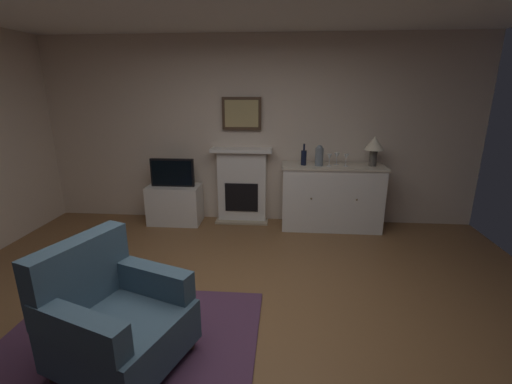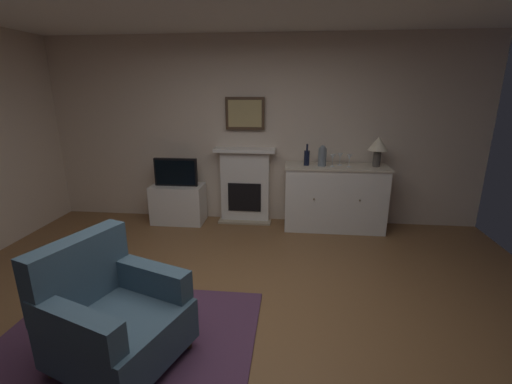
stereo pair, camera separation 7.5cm
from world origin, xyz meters
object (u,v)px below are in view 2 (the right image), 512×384
Objects in this scene: framed_picture at (245,114)px; wine_bottle at (307,157)px; tv_set at (176,172)px; tv_cabinet at (178,204)px; fireplace_unit at (245,185)px; wine_glass_center at (340,156)px; wine_glass_right at (349,158)px; armchair at (112,315)px; wine_glass_left at (333,157)px; vase_decorative at (322,156)px; sideboard_cabinet at (335,198)px; table_lamp at (378,146)px.

framed_picture is 1.06m from wine_bottle.
tv_cabinet is at bearing 90.00° from tv_set.
fireplace_unit is 1.42m from wine_glass_center.
fireplace_unit reaches higher than wine_glass_right.
wine_glass_left is at bearing 56.54° from armchair.
wine_glass_right reaches higher than tv_cabinet.
fireplace_unit is at bearing -90.00° from framed_picture.
tv_cabinet is at bearing 178.40° from wine_glass_right.
fireplace_unit is 1.02m from tv_set.
wine_glass_center is at bearing 19.96° from vase_decorative.
fireplace_unit is 1.77× the size of tv_set.
wine_bottle is at bearing 170.31° from vase_decorative.
armchair is (0.42, -2.72, -0.38)m from tv_set.
wine_glass_center is 0.16× the size of armchair.
wine_glass_left is at bearing -10.89° from fireplace_unit.
table_lamp is (0.52, 0.00, 0.73)m from sideboard_cabinet.
table_lamp reaches higher than tv_cabinet.
wine_bottle is 1.99m from tv_cabinet.
table_lamp reaches higher than armchair.
tv_cabinet is at bearing 178.14° from wine_glass_left.
wine_bottle is 0.34m from wine_glass_left.
wine_glass_left is at bearing -179.02° from wine_glass_right.
wine_glass_right is 0.22× the size of tv_cabinet.
tv_set is (-0.97, -0.23, -0.81)m from framed_picture.
wine_glass_right is at bearing -0.37° from vase_decorative.
wine_glass_center is at bearing -5.95° from fireplace_unit.
framed_picture is 0.89× the size of tv_set.
sideboard_cabinet is (1.28, -0.18, -0.09)m from fireplace_unit.
vase_decorative is at bearing -176.03° from table_lamp.
wine_glass_left is 3.27m from armchair.
tv_cabinet is at bearing -179.39° from wine_glass_center.
tv_cabinet is (-2.30, -0.02, -0.75)m from wine_glass_center.
framed_picture is 0.73× the size of tv_cabinet.
table_lamp is 2.92m from tv_cabinet.
fireplace_unit is 2.00× the size of framed_picture.
armchair is at bearing -123.46° from wine_glass_left.
fireplace_unit is at bearing 168.08° from vase_decorative.
wine_glass_center is at bearing 0.61° from tv_cabinet.
sideboard_cabinet is at bearing 56.09° from armchair.
sideboard_cabinet is at bearing 13.76° from vase_decorative.
vase_decorative is 0.38× the size of tv_cabinet.
armchair is (0.42, -2.74, 0.10)m from tv_cabinet.
table_lamp is (1.80, -0.22, -0.39)m from framed_picture.
framed_picture is at bearing 172.12° from wine_glass_center.
tv_cabinet is at bearing 179.62° from sideboard_cabinet.
tv_set is (-2.05, 0.04, -0.29)m from vase_decorative.
sideboard_cabinet is 8.43× the size of wine_glass_left.
vase_decorative reaches higher than wine_glass_center.
vase_decorative is 0.28× the size of armchair.
vase_decorative is (-0.25, -0.09, 0.02)m from wine_glass_center.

